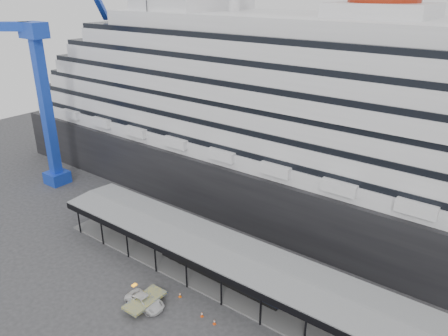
% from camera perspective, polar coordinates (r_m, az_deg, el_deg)
% --- Properties ---
extents(ground, '(200.00, 200.00, 0.00)m').
position_cam_1_polar(ground, '(58.44, -3.26, -16.74)').
color(ground, '#323234').
rests_on(ground, ground).
extents(cruise_ship, '(130.00, 30.00, 43.90)m').
position_cam_1_polar(cruise_ship, '(74.72, 12.62, 7.65)').
color(cruise_ship, black).
rests_on(cruise_ship, ground).
extents(platform_canopy, '(56.00, 9.18, 5.30)m').
position_cam_1_polar(platform_canopy, '(60.08, -0.16, -12.60)').
color(platform_canopy, slate).
rests_on(platform_canopy, ground).
extents(crane_blue, '(22.63, 19.19, 47.60)m').
position_cam_1_polar(crane_blue, '(88.78, -21.98, 9.98)').
color(crane_blue, blue).
rests_on(crane_blue, ground).
extents(port_truck, '(5.40, 2.56, 1.49)m').
position_cam_1_polar(port_truck, '(57.72, -10.30, -16.77)').
color(port_truck, silver).
rests_on(port_truck, ground).
extents(pullman_carriage, '(20.68, 3.00, 20.27)m').
position_cam_1_polar(pullman_carriage, '(60.36, -0.69, -12.28)').
color(pullman_carriage, black).
rests_on(pullman_carriage, ground).
extents(traffic_cone_left, '(0.44, 0.44, 0.71)m').
position_cam_1_polar(traffic_cone_left, '(58.75, -5.77, -16.14)').
color(traffic_cone_left, orange).
rests_on(traffic_cone_left, ground).
extents(traffic_cone_mid, '(0.45, 0.45, 0.69)m').
position_cam_1_polar(traffic_cone_mid, '(54.77, -1.26, -19.45)').
color(traffic_cone_mid, '#F04A0D').
rests_on(traffic_cone_mid, ground).
extents(traffic_cone_right, '(0.45, 0.45, 0.71)m').
position_cam_1_polar(traffic_cone_right, '(55.77, -2.90, -18.54)').
color(traffic_cone_right, '#D9460C').
rests_on(traffic_cone_right, ground).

